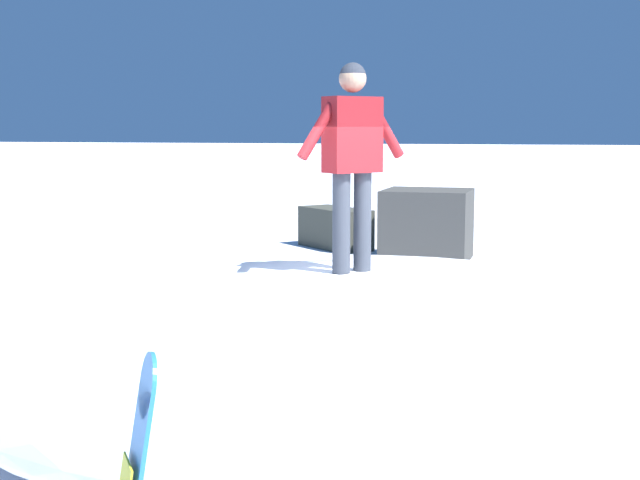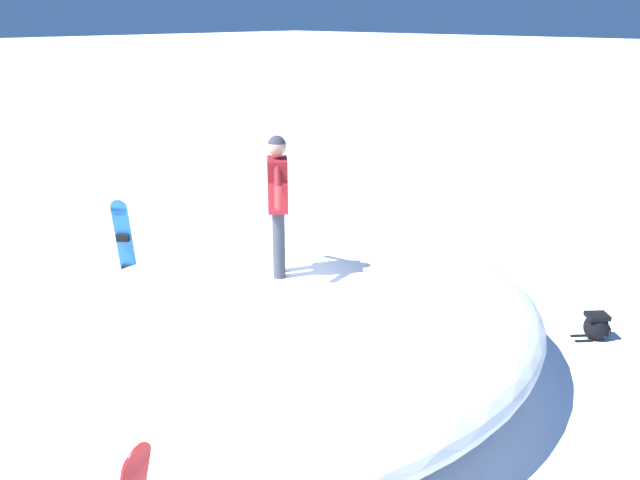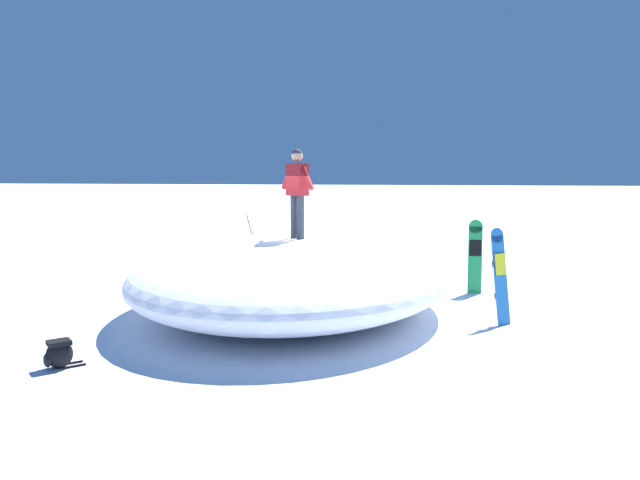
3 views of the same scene
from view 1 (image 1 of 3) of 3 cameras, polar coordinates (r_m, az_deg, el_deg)
The scene contains 5 objects.
ground at distance 6.70m, azimuth 5.97°, elevation -14.30°, with size 240.00×240.00×0.00m, color white.
snow_mound at distance 6.89m, azimuth 3.07°, elevation -7.64°, with size 7.17×5.69×1.37m, color white.
snowboarder_standing at distance 6.57m, azimuth 2.19°, elevation 6.11°, with size 0.73×0.78×1.62m.
backpack_near at distance 10.41m, azimuth -15.34°, elevation -5.43°, with size 0.51×0.50×0.38m.
rock_outcrop at distance 16.43m, azimuth 5.51°, elevation 0.96°, with size 3.75×2.68×1.33m.
Camera 1 is at (-0.93, 6.15, 2.49)m, focal length 47.45 mm.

